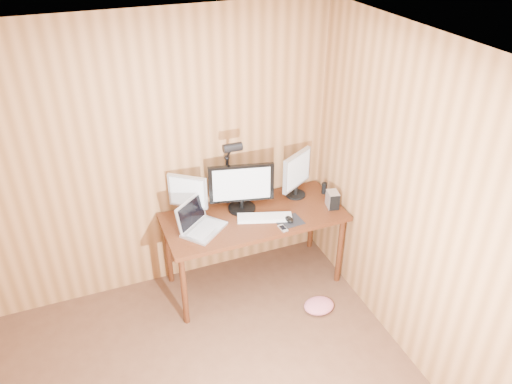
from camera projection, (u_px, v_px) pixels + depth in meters
room_shell at (201, 336)px, 2.57m from camera, size 4.00×4.00×4.00m
desk at (251, 222)px, 4.54m from camera, size 1.60×0.70×0.75m
monitor_center at (241, 187)px, 4.38m from camera, size 0.57×0.25×0.45m
monitor_left at (188, 195)px, 4.31m from camera, size 0.30×0.23×0.40m
monitor_right at (297, 173)px, 4.58m from camera, size 0.35×0.23×0.44m
laptop at (199, 223)px, 4.21m from camera, size 0.46×0.45×0.26m
keyboard at (265, 217)px, 4.37m from camera, size 0.50×0.29×0.02m
mousepad at (289, 221)px, 4.33m from camera, size 0.24×0.20×0.00m
mouse at (289, 219)px, 4.32m from camera, size 0.08×0.11×0.04m
hard_drive at (333, 200)px, 4.50m from camera, size 0.12×0.15×0.15m
phone at (283, 228)px, 4.24m from camera, size 0.06×0.11×0.01m
speaker at (324, 188)px, 4.71m from camera, size 0.05×0.05×0.11m
desk_lamp at (230, 164)px, 4.32m from camera, size 0.16×0.23×0.70m
fabric_pile at (319, 306)px, 4.44m from camera, size 0.30×0.25×0.09m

